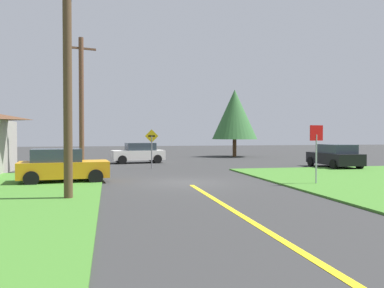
{
  "coord_description": "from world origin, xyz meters",
  "views": [
    {
      "loc": [
        -3.67,
        -18.39,
        2.3
      ],
      "look_at": [
        1.28,
        4.97,
        1.72
      ],
      "focal_mm": 36.91,
      "sensor_mm": 36.0,
      "label": 1
    }
  ],
  "objects_px": {
    "car_on_crossroad": "(335,156)",
    "utility_pole_mid": "(81,103)",
    "parked_car_near_building": "(62,166)",
    "car_approaching_junction": "(139,153)",
    "stop_sign": "(316,143)",
    "direction_sign": "(152,144)",
    "utility_pole_near": "(67,72)",
    "oak_tree_left": "(235,114)"
  },
  "relations": [
    {
      "from": "car_on_crossroad",
      "to": "car_approaching_junction",
      "type": "xyz_separation_m",
      "value": [
        -12.89,
        7.47,
        -0.0
      ]
    },
    {
      "from": "stop_sign",
      "to": "utility_pole_mid",
      "type": "bearing_deg",
      "value": -47.89
    },
    {
      "from": "utility_pole_near",
      "to": "car_approaching_junction",
      "type": "bearing_deg",
      "value": 77.95
    },
    {
      "from": "parked_car_near_building",
      "to": "direction_sign",
      "type": "height_order",
      "value": "direction_sign"
    },
    {
      "from": "parked_car_near_building",
      "to": "car_approaching_junction",
      "type": "distance_m",
      "value": 13.21
    },
    {
      "from": "stop_sign",
      "to": "oak_tree_left",
      "type": "bearing_deg",
      "value": -108.08
    },
    {
      "from": "stop_sign",
      "to": "oak_tree_left",
      "type": "height_order",
      "value": "oak_tree_left"
    },
    {
      "from": "car_on_crossroad",
      "to": "parked_car_near_building",
      "type": "bearing_deg",
      "value": 106.92
    },
    {
      "from": "parked_car_near_building",
      "to": "stop_sign",
      "type": "bearing_deg",
      "value": -21.79
    },
    {
      "from": "stop_sign",
      "to": "direction_sign",
      "type": "distance_m",
      "value": 11.98
    },
    {
      "from": "utility_pole_near",
      "to": "oak_tree_left",
      "type": "relative_size",
      "value": 1.26
    },
    {
      "from": "car_on_crossroad",
      "to": "utility_pole_near",
      "type": "relative_size",
      "value": 0.52
    },
    {
      "from": "stop_sign",
      "to": "car_on_crossroad",
      "type": "relative_size",
      "value": 0.6
    },
    {
      "from": "stop_sign",
      "to": "car_approaching_junction",
      "type": "relative_size",
      "value": 0.63
    },
    {
      "from": "parked_car_near_building",
      "to": "utility_pole_near",
      "type": "height_order",
      "value": "utility_pole_near"
    },
    {
      "from": "car_on_crossroad",
      "to": "oak_tree_left",
      "type": "distance_m",
      "value": 15.04
    },
    {
      "from": "parked_car_near_building",
      "to": "car_on_crossroad",
      "type": "distance_m",
      "value": 18.1
    },
    {
      "from": "direction_sign",
      "to": "oak_tree_left",
      "type": "relative_size",
      "value": 0.38
    },
    {
      "from": "stop_sign",
      "to": "utility_pole_mid",
      "type": "relative_size",
      "value": 0.33
    },
    {
      "from": "car_on_crossroad",
      "to": "oak_tree_left",
      "type": "xyz_separation_m",
      "value": [
        -2.51,
        14.4,
        3.55
      ]
    },
    {
      "from": "car_approaching_junction",
      "to": "utility_pole_near",
      "type": "height_order",
      "value": "utility_pole_near"
    },
    {
      "from": "parked_car_near_building",
      "to": "car_on_crossroad",
      "type": "height_order",
      "value": "same"
    },
    {
      "from": "car_on_crossroad",
      "to": "utility_pole_mid",
      "type": "bearing_deg",
      "value": 89.34
    },
    {
      "from": "car_on_crossroad",
      "to": "utility_pole_mid",
      "type": "relative_size",
      "value": 0.55
    },
    {
      "from": "stop_sign",
      "to": "direction_sign",
      "type": "height_order",
      "value": "stop_sign"
    },
    {
      "from": "parked_car_near_building",
      "to": "utility_pole_mid",
      "type": "xyz_separation_m",
      "value": [
        0.55,
        5.45,
        3.41
      ]
    },
    {
      "from": "oak_tree_left",
      "to": "stop_sign",
      "type": "bearing_deg",
      "value": -98.84
    },
    {
      "from": "car_on_crossroad",
      "to": "direction_sign",
      "type": "bearing_deg",
      "value": 82.05
    },
    {
      "from": "direction_sign",
      "to": "oak_tree_left",
      "type": "xyz_separation_m",
      "value": [
        9.9,
        12.43,
        2.71
      ]
    },
    {
      "from": "utility_pole_mid",
      "to": "oak_tree_left",
      "type": "bearing_deg",
      "value": 44.07
    },
    {
      "from": "car_on_crossroad",
      "to": "utility_pole_near",
      "type": "distance_m",
      "value": 19.81
    },
    {
      "from": "stop_sign",
      "to": "utility_pole_near",
      "type": "distance_m",
      "value": 11.11
    },
    {
      "from": "stop_sign",
      "to": "car_on_crossroad",
      "type": "distance_m",
      "value": 10.2
    },
    {
      "from": "parked_car_near_building",
      "to": "oak_tree_left",
      "type": "height_order",
      "value": "oak_tree_left"
    },
    {
      "from": "direction_sign",
      "to": "utility_pole_mid",
      "type": "bearing_deg",
      "value": -161.78
    },
    {
      "from": "utility_pole_mid",
      "to": "direction_sign",
      "type": "xyz_separation_m",
      "value": [
        4.44,
        1.46,
        -2.57
      ]
    },
    {
      "from": "stop_sign",
      "to": "utility_pole_near",
      "type": "xyz_separation_m",
      "value": [
        -10.62,
        -1.94,
        2.6
      ]
    },
    {
      "from": "car_approaching_junction",
      "to": "utility_pole_mid",
      "type": "relative_size",
      "value": 0.53
    },
    {
      "from": "parked_car_near_building",
      "to": "oak_tree_left",
      "type": "bearing_deg",
      "value": 46.38
    },
    {
      "from": "stop_sign",
      "to": "utility_pole_mid",
      "type": "xyz_separation_m",
      "value": [
        -10.84,
        8.67,
        2.33
      ]
    },
    {
      "from": "oak_tree_left",
      "to": "utility_pole_near",
      "type": "bearing_deg",
      "value": -119.97
    },
    {
      "from": "utility_pole_near",
      "to": "utility_pole_mid",
      "type": "relative_size",
      "value": 1.07
    }
  ]
}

